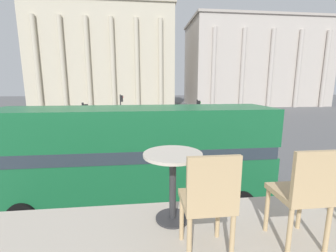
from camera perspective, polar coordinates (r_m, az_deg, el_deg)
name	(u,v)px	position (r m, az deg, el deg)	size (l,w,h in m)	color
double_decker_bus	(137,153)	(9.08, -7.90, -6.75)	(10.60, 2.65, 4.09)	black
cafe_dining_table	(173,171)	(2.34, 1.21, -11.45)	(0.60, 0.60, 0.73)	#2D2D30
cafe_chair_0	(208,199)	(1.89, 10.23, -17.88)	(0.40, 0.40, 0.91)	tan
cafe_chair_1	(304,192)	(2.29, 31.27, -14.12)	(0.40, 0.40, 0.91)	tan
plaza_building_left	(106,59)	(53.62, -15.42, 16.01)	(29.41, 15.20, 20.86)	beige
plaza_building_right	(253,64)	(60.67, 20.81, 14.42)	(31.82, 16.52, 19.56)	#BCB2A8
traffic_light_near	(85,125)	(14.36, -20.24, 0.18)	(0.42, 0.24, 3.91)	black
traffic_light_mid	(198,113)	(21.21, 7.57, 3.35)	(0.42, 0.24, 3.58)	black
traffic_light_far	(121,106)	(25.86, -11.77, 4.88)	(0.42, 0.24, 3.86)	black
car_silver	(81,132)	(21.75, -21.13, -1.50)	(4.20, 1.93, 1.35)	black
pedestrian_black	(53,127)	(24.01, -27.15, -0.33)	(0.32, 0.32, 1.62)	#282B33
pedestrian_grey	(188,119)	(26.50, 5.16, 1.89)	(0.32, 0.32, 1.74)	#282B33
pedestrian_white	(104,110)	(37.09, -16.01, 4.05)	(0.32, 0.32, 1.80)	#282B33
pedestrian_red	(104,113)	(32.55, -16.04, 3.18)	(0.32, 0.32, 1.78)	#282B33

